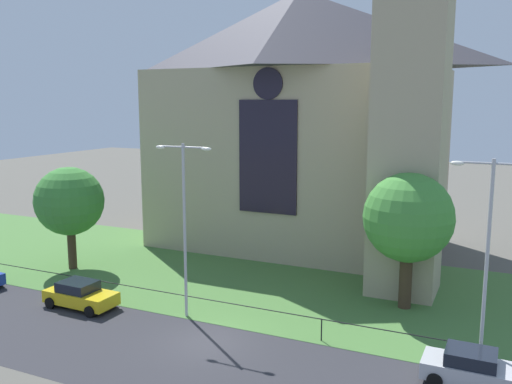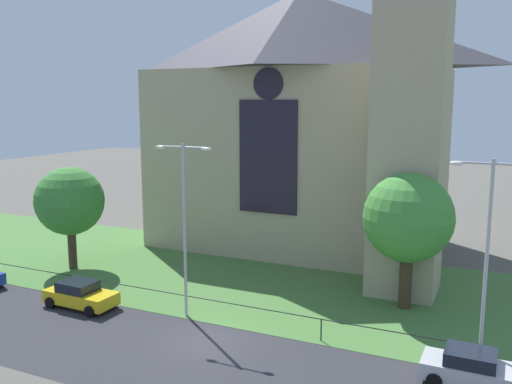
{
  "view_description": "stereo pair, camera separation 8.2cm",
  "coord_description": "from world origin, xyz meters",
  "px_view_note": "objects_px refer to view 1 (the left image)",
  "views": [
    {
      "loc": [
        12.76,
        -21.83,
        11.56
      ],
      "look_at": [
        -1.07,
        8.0,
        6.14
      ],
      "focal_mm": 38.49,
      "sensor_mm": 36.0,
      "label": 1
    },
    {
      "loc": [
        12.83,
        -21.79,
        11.56
      ],
      "look_at": [
        -1.07,
        8.0,
        6.14
      ],
      "focal_mm": 38.49,
      "sensor_mm": 36.0,
      "label": 2
    }
  ],
  "objects_px": {
    "streetlamp_near": "(184,210)",
    "tree_right_near": "(408,218)",
    "tree_left_near": "(69,202)",
    "streetlamp_far": "(488,242)",
    "parked_car_silver": "(474,369)",
    "church_building": "(305,118)",
    "parked_car_yellow": "(80,295)"
  },
  "relations": [
    {
      "from": "parked_car_yellow",
      "to": "parked_car_silver",
      "type": "xyz_separation_m",
      "value": [
        20.86,
        0.05,
        0.0
      ]
    },
    {
      "from": "tree_left_near",
      "to": "parked_car_silver",
      "type": "xyz_separation_m",
      "value": [
        26.61,
        -5.47,
        -4.03
      ]
    },
    {
      "from": "tree_left_near",
      "to": "parked_car_silver",
      "type": "height_order",
      "value": "tree_left_near"
    },
    {
      "from": "tree_left_near",
      "to": "tree_right_near",
      "type": "bearing_deg",
      "value": 5.65
    },
    {
      "from": "tree_left_near",
      "to": "streetlamp_near",
      "type": "height_order",
      "value": "streetlamp_near"
    },
    {
      "from": "tree_left_near",
      "to": "tree_right_near",
      "type": "xyz_separation_m",
      "value": [
        22.47,
        2.22,
        0.42
      ]
    },
    {
      "from": "church_building",
      "to": "tree_right_near",
      "type": "xyz_separation_m",
      "value": [
        9.83,
        -10.17,
        -5.08
      ]
    },
    {
      "from": "tree_right_near",
      "to": "streetlamp_far",
      "type": "xyz_separation_m",
      "value": [
        4.29,
        -6.29,
        0.62
      ]
    },
    {
      "from": "church_building",
      "to": "streetlamp_near",
      "type": "xyz_separation_m",
      "value": [
        -0.75,
        -16.46,
        -4.38
      ]
    },
    {
      "from": "streetlamp_near",
      "to": "tree_right_near",
      "type": "bearing_deg",
      "value": 30.71
    },
    {
      "from": "tree_left_near",
      "to": "streetlamp_near",
      "type": "relative_size",
      "value": 0.76
    },
    {
      "from": "tree_left_near",
      "to": "streetlamp_far",
      "type": "distance_m",
      "value": 27.09
    },
    {
      "from": "tree_right_near",
      "to": "church_building",
      "type": "bearing_deg",
      "value": 134.01
    },
    {
      "from": "streetlamp_near",
      "to": "parked_car_yellow",
      "type": "relative_size",
      "value": 2.22
    },
    {
      "from": "tree_left_near",
      "to": "parked_car_yellow",
      "type": "bearing_deg",
      "value": -43.81
    },
    {
      "from": "church_building",
      "to": "streetlamp_near",
      "type": "relative_size",
      "value": 2.76
    },
    {
      "from": "tree_left_near",
      "to": "streetlamp_near",
      "type": "bearing_deg",
      "value": -18.88
    },
    {
      "from": "parked_car_yellow",
      "to": "church_building",
      "type": "bearing_deg",
      "value": 70.47
    },
    {
      "from": "tree_left_near",
      "to": "tree_right_near",
      "type": "height_order",
      "value": "tree_right_near"
    },
    {
      "from": "streetlamp_far",
      "to": "church_building",
      "type": "bearing_deg",
      "value": 130.62
    },
    {
      "from": "church_building",
      "to": "tree_right_near",
      "type": "distance_m",
      "value": 15.03
    },
    {
      "from": "tree_left_near",
      "to": "parked_car_yellow",
      "type": "xyz_separation_m",
      "value": [
        5.75,
        -5.51,
        -4.03
      ]
    },
    {
      "from": "church_building",
      "to": "parked_car_silver",
      "type": "distance_m",
      "value": 24.59
    },
    {
      "from": "tree_right_near",
      "to": "parked_car_silver",
      "type": "distance_m",
      "value": 9.8
    },
    {
      "from": "tree_left_near",
      "to": "streetlamp_near",
      "type": "xyz_separation_m",
      "value": [
        11.89,
        -4.07,
        1.12
      ]
    },
    {
      "from": "tree_right_near",
      "to": "streetlamp_far",
      "type": "bearing_deg",
      "value": -55.69
    },
    {
      "from": "church_building",
      "to": "streetlamp_far",
      "type": "bearing_deg",
      "value": -49.38
    },
    {
      "from": "tree_right_near",
      "to": "parked_car_silver",
      "type": "bearing_deg",
      "value": -61.74
    },
    {
      "from": "streetlamp_near",
      "to": "parked_car_silver",
      "type": "relative_size",
      "value": 2.24
    },
    {
      "from": "streetlamp_far",
      "to": "parked_car_silver",
      "type": "bearing_deg",
      "value": -96.33
    },
    {
      "from": "parked_car_silver",
      "to": "parked_car_yellow",
      "type": "bearing_deg",
      "value": -179.33
    },
    {
      "from": "streetlamp_near",
      "to": "streetlamp_far",
      "type": "xyz_separation_m",
      "value": [
        14.87,
        0.0,
        -0.09
      ]
    }
  ]
}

